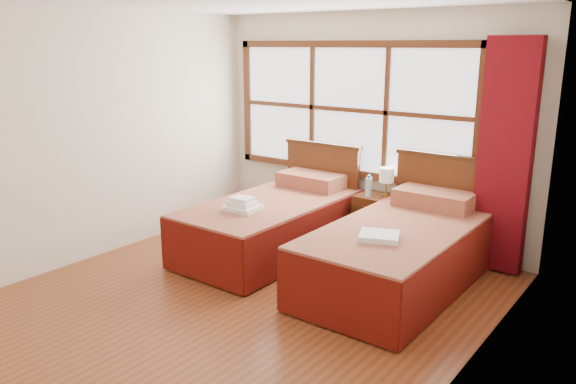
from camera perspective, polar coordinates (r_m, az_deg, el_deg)
The scene contains 14 objects.
floor at distance 5.18m, azimuth -4.85°, elevation -10.89°, with size 4.50×4.50×0.00m, color brown.
wall_back at distance 6.58m, azimuth 8.13°, elevation 6.44°, with size 4.00×4.00×0.00m, color silver.
wall_left at distance 6.26m, azimuth -18.97°, elevation 5.37°, with size 4.50×4.50×0.00m, color silver.
wall_right at distance 3.76m, azimuth 18.10°, elevation -0.45°, with size 4.50×4.50×0.00m, color silver.
window at distance 6.64m, azimuth 6.13°, elevation 8.32°, with size 3.16×0.06×1.56m.
curtain at distance 5.87m, azimuth 21.18°, elevation 3.29°, with size 0.50×0.16×2.30m, color maroon.
bed_left at distance 6.24m, azimuth -1.37°, elevation -3.02°, with size 1.12×2.17×1.09m.
bed_right at distance 5.46m, azimuth 11.44°, elevation -5.83°, with size 1.15×2.24×1.13m.
nightstand at distance 6.45m, azimuth 8.98°, elevation -2.92°, with size 0.45×0.44×0.59m.
towels_left at distance 5.78m, azimuth -4.68°, elevation -1.34°, with size 0.37×0.33×0.14m.
towels_right at distance 4.93m, azimuth 9.25°, elevation -4.47°, with size 0.42×0.40×0.05m.
lamp at distance 6.34m, azimuth 9.99°, elevation 1.62°, with size 0.16×0.16×0.32m.
bottle_near at distance 6.34m, azimuth 8.25°, elevation 0.62°, with size 0.06×0.06×0.24m.
bottle_far at distance 6.30m, azimuth 8.16°, elevation 0.52°, with size 0.06×0.06×0.24m.
Camera 1 is at (3.14, -3.45, 2.24)m, focal length 35.00 mm.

